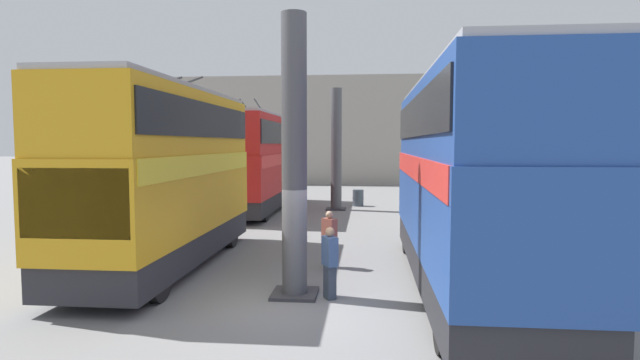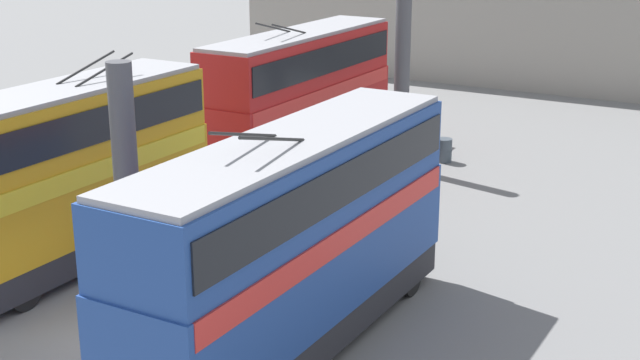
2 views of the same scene
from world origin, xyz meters
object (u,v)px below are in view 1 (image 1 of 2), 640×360
bus_right_far (259,156)px  bus_left_far (467,170)px  person_aisle_foreground (330,261)px  bus_right_near (165,166)px  person_aisle_midway (329,238)px  oil_drum (358,198)px

bus_right_far → bus_left_far: bearing=-149.5°
person_aisle_foreground → bus_right_far: bearing=79.4°
bus_right_near → bus_right_far: (12.32, 0.00, -0.04)m
person_aisle_midway → oil_drum: 14.29m
bus_right_near → person_aisle_foreground: size_ratio=5.44×
oil_drum → bus_right_far: bearing=114.4°
bus_left_far → bus_right_far: bus_left_far is taller
bus_right_far → oil_drum: 6.20m
bus_right_near → bus_right_far: bus_right_near is taller
bus_right_far → person_aisle_foreground: bearing=-161.7°
person_aisle_foreground → person_aisle_midway: person_aisle_foreground is taller
person_aisle_foreground → person_aisle_midway: 2.91m
bus_right_far → oil_drum: bearing=-65.6°
oil_drum → bus_left_far: bearing=-169.8°
bus_right_near → oil_drum: (14.68, -5.21, -2.45)m
bus_right_far → person_aisle_foreground: 15.73m
person_aisle_midway → bus_left_far: bearing=-78.0°
bus_right_near → person_aisle_midway: bus_right_near is taller
person_aisle_foreground → person_aisle_midway: size_ratio=1.01×
bus_left_far → oil_drum: (16.11, 2.90, -2.44)m
bus_right_near → person_aisle_foreground: (-2.50, -4.89, -2.05)m
bus_left_far → oil_drum: bearing=10.2°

